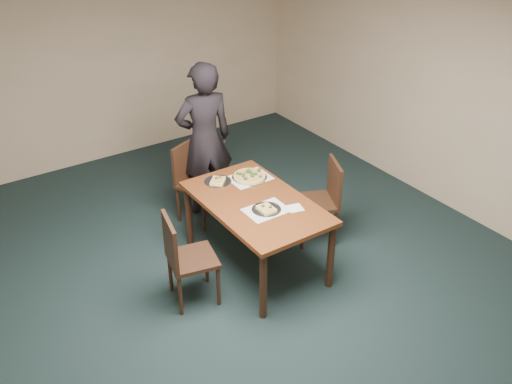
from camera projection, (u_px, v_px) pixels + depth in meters
ground at (265, 326)px, 5.09m from camera, size 8.00×8.00×0.00m
room_shell at (266, 150)px, 4.21m from camera, size 8.00×8.00×8.00m
dining_table at (256, 209)px, 5.55m from camera, size 0.90×1.50×0.75m
chair_far at (194, 177)px, 6.40m from camera, size 0.56×0.56×0.91m
chair_left at (184, 255)px, 5.14m from camera, size 0.50×0.50×0.91m
chair_right at (323, 197)px, 6.03m from camera, size 0.56×0.56×0.91m
diner at (204, 140)px, 6.37m from camera, size 0.72×0.54×1.79m
placemat_main at (249, 178)px, 5.90m from camera, size 0.42×0.32×0.00m
placemat_near at (266, 210)px, 5.35m from camera, size 0.40×0.30×0.00m
pizza_pan at (250, 176)px, 5.89m from camera, size 0.36×0.36×0.07m
slice_plate_near at (266, 209)px, 5.35m from camera, size 0.28×0.28×0.06m
slice_plate_far at (218, 181)px, 5.82m from camera, size 0.28×0.28×0.06m
napkin at (295, 208)px, 5.38m from camera, size 0.17×0.17×0.01m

